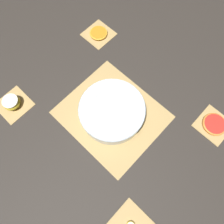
% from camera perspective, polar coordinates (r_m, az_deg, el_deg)
% --- Properties ---
extents(ground_plane, '(6.00, 6.00, 0.00)m').
position_cam_1_polar(ground_plane, '(0.92, -0.00, -0.74)').
color(ground_plane, '#2D2823').
extents(bamboo_mat_center, '(0.40, 0.35, 0.01)m').
position_cam_1_polar(bamboo_mat_center, '(0.92, -0.00, -0.67)').
color(bamboo_mat_center, tan).
rests_on(bamboo_mat_center, ground_plane).
extents(coaster_mat_near_left, '(0.13, 0.13, 0.01)m').
position_cam_1_polar(coaster_mat_near_left, '(1.00, 25.00, -3.06)').
color(coaster_mat_near_left, tan).
rests_on(coaster_mat_near_left, ground_plane).
extents(coaster_mat_near_right, '(0.13, 0.13, 0.01)m').
position_cam_1_polar(coaster_mat_near_right, '(1.13, -3.51, 19.64)').
color(coaster_mat_near_right, tan).
rests_on(coaster_mat_near_right, ground_plane).
extents(coaster_mat_far_right, '(0.13, 0.13, 0.01)m').
position_cam_1_polar(coaster_mat_far_right, '(1.02, -24.25, 1.77)').
color(coaster_mat_far_right, tan).
rests_on(coaster_mat_far_right, ground_plane).
extents(fruit_salad_bowl, '(0.27, 0.27, 0.07)m').
position_cam_1_polar(fruit_salad_bowl, '(0.88, -0.04, 0.29)').
color(fruit_salad_bowl, silver).
rests_on(fruit_salad_bowl, bamboo_mat_center).
extents(apple_half, '(0.07, 0.07, 0.04)m').
position_cam_1_polar(apple_half, '(1.00, -24.77, 2.28)').
color(apple_half, gold).
rests_on(apple_half, coaster_mat_far_right).
extents(orange_slice_whole, '(0.09, 0.09, 0.01)m').
position_cam_1_polar(orange_slice_whole, '(1.13, -3.54, 19.91)').
color(orange_slice_whole, orange).
rests_on(orange_slice_whole, coaster_mat_near_right).
extents(grapefruit_slice, '(0.10, 0.10, 0.01)m').
position_cam_1_polar(grapefruit_slice, '(0.99, 25.20, -2.90)').
color(grapefruit_slice, red).
rests_on(grapefruit_slice, coaster_mat_near_left).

